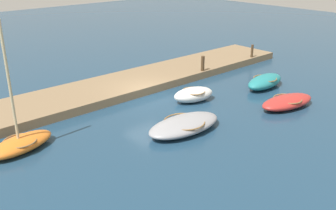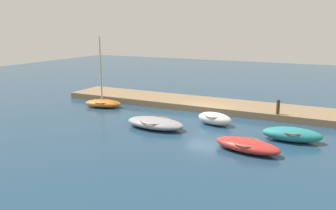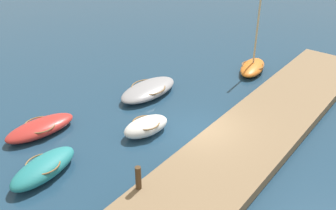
{
  "view_description": "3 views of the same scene",
  "coord_description": "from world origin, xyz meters",
  "px_view_note": "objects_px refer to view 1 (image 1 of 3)",
  "views": [
    {
      "loc": [
        13.42,
        16.97,
        8.18
      ],
      "look_at": [
        1.22,
        3.2,
        0.8
      ],
      "focal_mm": 40.95,
      "sensor_mm": 36.0,
      "label": 1
    },
    {
      "loc": [
        -8.85,
        23.87,
        6.53
      ],
      "look_at": [
        1.25,
        3.64,
        1.35
      ],
      "focal_mm": 36.74,
      "sensor_mm": 36.0,
      "label": 2
    },
    {
      "loc": [
        -13.89,
        -8.7,
        11.01
      ],
      "look_at": [
        -0.14,
        1.99,
        1.07
      ],
      "focal_mm": 41.72,
      "sensor_mm": 36.0,
      "label": 3
    }
  ],
  "objects_px": {
    "mooring_post_mid_west": "(203,63)",
    "dinghy_white": "(193,94)",
    "mooring_post_west": "(252,51)",
    "rowboat_red": "(287,102)",
    "rowboat_orange": "(20,143)",
    "motorboat_grey": "(184,125)",
    "rowboat_teal": "(265,81)"
  },
  "relations": [
    {
      "from": "mooring_post_mid_west",
      "to": "dinghy_white",
      "type": "bearing_deg",
      "value": 37.2
    },
    {
      "from": "mooring_post_west",
      "to": "rowboat_red",
      "type": "bearing_deg",
      "value": 49.42
    },
    {
      "from": "rowboat_orange",
      "to": "motorboat_grey",
      "type": "xyz_separation_m",
      "value": [
        -6.75,
        3.36,
        -0.05
      ]
    },
    {
      "from": "rowboat_orange",
      "to": "rowboat_red",
      "type": "distance_m",
      "value": 14.13
    },
    {
      "from": "rowboat_red",
      "to": "mooring_post_west",
      "type": "height_order",
      "value": "mooring_post_west"
    },
    {
      "from": "motorboat_grey",
      "to": "rowboat_red",
      "type": "relative_size",
      "value": 1.09
    },
    {
      "from": "rowboat_teal",
      "to": "dinghy_white",
      "type": "height_order",
      "value": "dinghy_white"
    },
    {
      "from": "rowboat_teal",
      "to": "mooring_post_mid_west",
      "type": "relative_size",
      "value": 3.36
    },
    {
      "from": "motorboat_grey",
      "to": "mooring_post_west",
      "type": "distance_m",
      "value": 13.58
    },
    {
      "from": "rowboat_teal",
      "to": "motorboat_grey",
      "type": "height_order",
      "value": "rowboat_teal"
    },
    {
      "from": "rowboat_red",
      "to": "dinghy_white",
      "type": "distance_m",
      "value": 5.3
    },
    {
      "from": "dinghy_white",
      "to": "mooring_post_west",
      "type": "xyz_separation_m",
      "value": [
        -9.24,
        -2.8,
        0.57
      ]
    },
    {
      "from": "rowboat_red",
      "to": "rowboat_teal",
      "type": "bearing_deg",
      "value": -114.47
    },
    {
      "from": "rowboat_teal",
      "to": "motorboat_grey",
      "type": "xyz_separation_m",
      "value": [
        8.39,
        1.25,
        -0.06
      ]
    },
    {
      "from": "mooring_post_west",
      "to": "rowboat_teal",
      "type": "bearing_deg",
      "value": 45.39
    },
    {
      "from": "motorboat_grey",
      "to": "rowboat_red",
      "type": "xyz_separation_m",
      "value": [
        -6.48,
        1.61,
        -0.01
      ]
    },
    {
      "from": "rowboat_teal",
      "to": "rowboat_red",
      "type": "xyz_separation_m",
      "value": [
        1.91,
        2.86,
        -0.07
      ]
    },
    {
      "from": "mooring_post_mid_west",
      "to": "rowboat_orange",
      "type": "bearing_deg",
      "value": 8.39
    },
    {
      "from": "rowboat_orange",
      "to": "dinghy_white",
      "type": "xyz_separation_m",
      "value": [
        -9.97,
        0.78,
        0.03
      ]
    },
    {
      "from": "rowboat_teal",
      "to": "mooring_post_mid_west",
      "type": "bearing_deg",
      "value": -76.03
    },
    {
      "from": "rowboat_red",
      "to": "mooring_post_mid_west",
      "type": "xyz_separation_m",
      "value": [
        -0.43,
        -6.98,
        0.68
      ]
    },
    {
      "from": "rowboat_orange",
      "to": "mooring_post_mid_west",
      "type": "bearing_deg",
      "value": 175.64
    },
    {
      "from": "rowboat_teal",
      "to": "mooring_post_west",
      "type": "distance_m",
      "value": 5.82
    },
    {
      "from": "rowboat_teal",
      "to": "dinghy_white",
      "type": "relative_size",
      "value": 1.28
    },
    {
      "from": "dinghy_white",
      "to": "mooring_post_mid_west",
      "type": "bearing_deg",
      "value": -129.86
    },
    {
      "from": "rowboat_teal",
      "to": "mooring_post_mid_west",
      "type": "height_order",
      "value": "mooring_post_mid_west"
    },
    {
      "from": "rowboat_orange",
      "to": "motorboat_grey",
      "type": "height_order",
      "value": "rowboat_orange"
    },
    {
      "from": "motorboat_grey",
      "to": "mooring_post_west",
      "type": "height_order",
      "value": "mooring_post_west"
    },
    {
      "from": "dinghy_white",
      "to": "mooring_post_mid_west",
      "type": "height_order",
      "value": "mooring_post_mid_west"
    },
    {
      "from": "rowboat_teal",
      "to": "rowboat_orange",
      "type": "bearing_deg",
      "value": -13.77
    },
    {
      "from": "motorboat_grey",
      "to": "mooring_post_mid_west",
      "type": "bearing_deg",
      "value": -139.42
    },
    {
      "from": "rowboat_teal",
      "to": "rowboat_red",
      "type": "height_order",
      "value": "rowboat_teal"
    }
  ]
}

